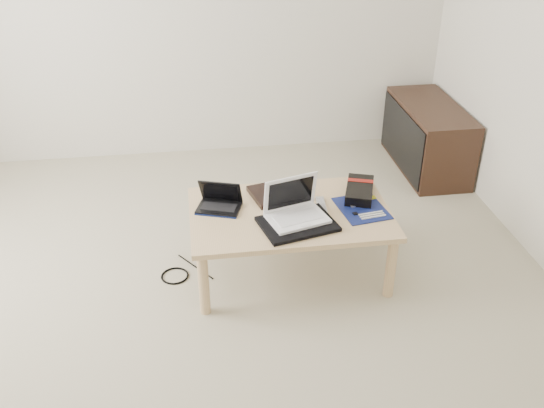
{
  "coord_description": "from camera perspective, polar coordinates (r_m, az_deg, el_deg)",
  "views": [
    {
      "loc": [
        0.02,
        -2.52,
        2.12
      ],
      "look_at": [
        0.43,
        0.29,
        0.46
      ],
      "focal_mm": 40.0,
      "sensor_mm": 36.0,
      "label": 1
    }
  ],
  "objects": [
    {
      "name": "motherboard",
      "position": [
        3.39,
        8.47,
        -0.39
      ],
      "size": [
        0.29,
        0.34,
        0.01
      ],
      "color": "#0B1449",
      "rests_on": "coffee_table"
    },
    {
      "name": "media_cabinet",
      "position": [
        4.72,
        14.35,
        6.13
      ],
      "size": [
        0.41,
        0.9,
        0.5
      ],
      "color": "#392117",
      "rests_on": "ground"
    },
    {
      "name": "tablet",
      "position": [
        3.31,
        1.41,
        -0.74
      ],
      "size": [
        0.25,
        0.2,
        0.01
      ],
      "color": "black",
      "rests_on": "coffee_table"
    },
    {
      "name": "remote",
      "position": [
        3.37,
        4.69,
        -0.24
      ],
      "size": [
        0.06,
        0.21,
        0.02
      ],
      "color": "#B3B3B8",
      "rests_on": "coffee_table"
    },
    {
      "name": "white_laptop",
      "position": [
        3.22,
        2.19,
        -0.52
      ],
      "size": [
        0.35,
        0.29,
        0.22
      ],
      "color": "white",
      "rests_on": "neoprene_sleeve"
    },
    {
      "name": "ground",
      "position": [
        3.29,
        -6.75,
        -9.93
      ],
      "size": [
        4.0,
        4.0,
        0.0
      ],
      "primitive_type": "plane",
      "color": "#B8AF95",
      "rests_on": "ground"
    },
    {
      "name": "book",
      "position": [
        3.47,
        0.54,
        1.03
      ],
      "size": [
        0.35,
        0.31,
        0.03
      ],
      "color": "black",
      "rests_on": "coffee_table"
    },
    {
      "name": "cable_coil",
      "position": [
        3.33,
        0.23,
        -0.53
      ],
      "size": [
        0.12,
        0.12,
        0.01
      ],
      "primitive_type": "torus",
      "rotation": [
        0.0,
        0.0,
        0.29
      ],
      "color": "black",
      "rests_on": "coffee_table"
    },
    {
      "name": "gpu_box",
      "position": [
        3.5,
        8.24,
        1.25
      ],
      "size": [
        0.24,
        0.33,
        0.07
      ],
      "color": "black",
      "rests_on": "coffee_table"
    },
    {
      "name": "netbook",
      "position": [
        3.36,
        -4.97,
        0.14
      ],
      "size": [
        0.28,
        0.24,
        0.16
      ],
      "color": "black",
      "rests_on": "coffee_table"
    },
    {
      "name": "coffee_table",
      "position": [
        3.35,
        1.69,
        -1.41
      ],
      "size": [
        1.1,
        0.7,
        0.4
      ],
      "color": "tan",
      "rests_on": "ground"
    },
    {
      "name": "neoprene_sleeve",
      "position": [
        3.2,
        2.42,
        -1.89
      ],
      "size": [
        0.44,
        0.36,
        0.02
      ],
      "primitive_type": "cube",
      "rotation": [
        0.0,
        0.0,
        0.24
      ],
      "color": "black",
      "rests_on": "coffee_table"
    },
    {
      "name": "floor_cable_trail",
      "position": [
        3.6,
        -7.23,
        -5.87
      ],
      "size": [
        0.2,
        0.27,
        0.01
      ],
      "primitive_type": "cylinder",
      "rotation": [
        1.57,
        0.0,
        0.63
      ],
      "color": "black",
      "rests_on": "ground"
    },
    {
      "name": "floor_cable_coil",
      "position": [
        3.54,
        -9.13,
        -6.69
      ],
      "size": [
        0.19,
        0.19,
        0.01
      ],
      "primitive_type": "torus",
      "rotation": [
        0.0,
        0.0,
        0.19
      ],
      "color": "black",
      "rests_on": "ground"
    }
  ]
}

